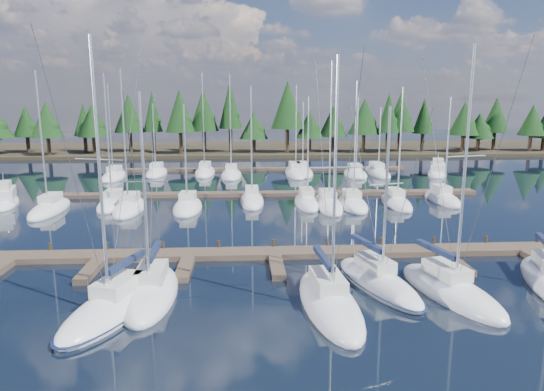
{
  "coord_description": "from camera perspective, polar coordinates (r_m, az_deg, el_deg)",
  "views": [
    {
      "loc": [
        -2.05,
        -15.01,
        11.0
      ],
      "look_at": [
        0.07,
        22.0,
        3.58
      ],
      "focal_mm": 32.0,
      "sensor_mm": 36.0,
      "label": 1
    }
  ],
  "objects": [
    {
      "name": "front_sailboat_4",
      "position": [
        30.01,
        12.32,
        -9.9
      ],
      "size": [
        4.9,
        9.2,
        11.4
      ],
      "color": "silver",
      "rests_on": "ground"
    },
    {
      "name": "main_dock",
      "position": [
        34.18,
        0.34,
        -7.1
      ],
      "size": [
        44.0,
        6.13,
        0.9
      ],
      "color": "brown",
      "rests_on": "ground"
    },
    {
      "name": "front_sailboat_1",
      "position": [
        27.43,
        -18.04,
        -12.27
      ],
      "size": [
        5.7,
        9.65,
        14.73
      ],
      "color": "silver",
      "rests_on": "ground"
    },
    {
      "name": "motor_yacht_left",
      "position": [
        58.59,
        -28.95,
        -0.49
      ],
      "size": [
        5.25,
        8.5,
        4.02
      ],
      "color": "silver",
      "rests_on": "ground"
    },
    {
      "name": "back_sailboat_rows",
      "position": [
        60.69,
        -1.72,
        1.12
      ],
      "size": [
        43.52,
        33.05,
        15.44
      ],
      "color": "silver",
      "rests_on": "ground"
    },
    {
      "name": "tree_line",
      "position": [
        95.26,
        -2.62,
        9.15
      ],
      "size": [
        183.4,
        11.66,
        13.84
      ],
      "color": "black",
      "rests_on": "far_shore"
    },
    {
      "name": "far_shore",
      "position": [
        105.57,
        -2.16,
        5.49
      ],
      "size": [
        220.0,
        30.0,
        0.6
      ],
      "primitive_type": "cube",
      "color": "#322A1C",
      "rests_on": "ground"
    },
    {
      "name": "front_sailboat_5",
      "position": [
        29.91,
        20.18,
        -10.39
      ],
      "size": [
        4.78,
        9.08,
        14.55
      ],
      "color": "silver",
      "rests_on": "ground"
    },
    {
      "name": "front_sailboat_3",
      "position": [
        26.81,
        6.75,
        -12.33
      ],
      "size": [
        3.43,
        9.55,
        13.88
      ],
      "color": "silver",
      "rests_on": "ground"
    },
    {
      "name": "front_sailboat_2",
      "position": [
        28.65,
        -14.01,
        -11.02
      ],
      "size": [
        2.87,
        8.32,
        12.18
      ],
      "color": "silver",
      "rests_on": "ground"
    },
    {
      "name": "ground",
      "position": [
        46.38,
        -0.65,
        -2.4
      ],
      "size": [
        260.0,
        260.0,
        0.0
      ],
      "primitive_type": "plane",
      "color": "black",
      "rests_on": "ground"
    },
    {
      "name": "back_docks",
      "position": [
        65.52,
        -1.44,
        1.83
      ],
      "size": [
        50.0,
        21.8,
        0.4
      ],
      "color": "brown",
      "rests_on": "ground"
    },
    {
      "name": "motor_yacht_right",
      "position": [
        75.32,
        18.88,
        2.65
      ],
      "size": [
        5.37,
        8.39,
        3.97
      ],
      "color": "silver",
      "rests_on": "ground"
    }
  ]
}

